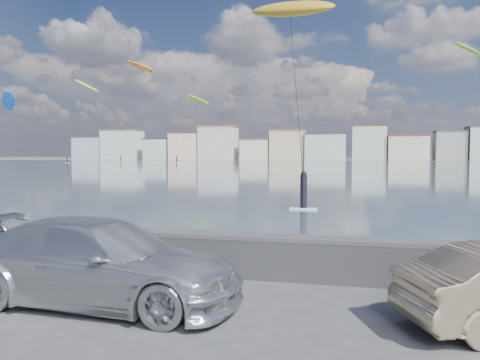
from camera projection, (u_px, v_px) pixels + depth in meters
name	position (u px, v px, depth m)	size (l,w,h in m)	color
ground	(137.00, 311.00, 8.53)	(700.00, 700.00, 0.00)	#333335
bay_water	(332.00, 167.00, 97.45)	(500.00, 177.00, 0.00)	#374A5E
far_shore_strip	(341.00, 160.00, 202.88)	(500.00, 60.00, 0.00)	#4C473D
seawall	(187.00, 250.00, 11.13)	(400.00, 0.36, 1.08)	#28282B
far_buildings	(344.00, 146.00, 188.63)	(240.79, 13.26, 14.60)	#9EA8B7
car_silver	(100.00, 261.00, 8.98)	(2.27, 5.58, 1.62)	silver
kitesurfer_0	(141.00, 67.00, 167.31)	(10.24, 14.41, 36.75)	orange
kitesurfer_3	(290.00, 10.00, 37.31)	(9.52, 19.19, 16.68)	#BF8C19
kitesurfer_10	(8.00, 102.00, 121.59)	(7.98, 21.11, 19.40)	blue
kitesurfer_11	(468.00, 50.00, 152.19)	(10.01, 12.21, 39.89)	#8CD826
kitesurfer_12	(87.00, 87.00, 145.25)	(7.59, 10.72, 26.24)	#8CD826
kitesurfer_19	(198.00, 101.00, 153.68)	(8.36, 14.05, 22.87)	#8CD826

